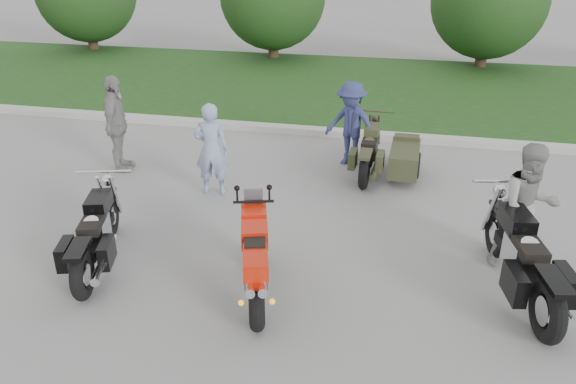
% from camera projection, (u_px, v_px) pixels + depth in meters
% --- Properties ---
extents(ground, '(80.00, 80.00, 0.00)m').
position_uv_depth(ground, '(248.00, 282.00, 7.34)').
color(ground, gray).
rests_on(ground, ground).
extents(curb, '(60.00, 0.30, 0.15)m').
position_uv_depth(curb, '(323.00, 132.00, 12.62)').
color(curb, '#B0AEA6').
rests_on(curb, ground).
extents(grass_strip, '(60.00, 8.00, 0.14)m').
position_uv_depth(grass_strip, '(346.00, 87.00, 16.29)').
color(grass_strip, '#30551D').
rests_on(grass_strip, ground).
extents(tree_mid_right, '(3.60, 3.60, 4.00)m').
position_uv_depth(tree_mid_right, '(489.00, 1.00, 17.57)').
color(tree_mid_right, '#3F2B1C').
rests_on(tree_mid_right, ground).
extents(sportbike_red, '(0.75, 1.92, 0.93)m').
position_uv_depth(sportbike_red, '(255.00, 257.00, 6.87)').
color(sportbike_red, black).
rests_on(sportbike_red, ground).
extents(cruiser_left, '(0.85, 2.22, 0.88)m').
position_uv_depth(cruiser_left, '(96.00, 237.00, 7.52)').
color(cruiser_left, black).
rests_on(cruiser_left, ground).
extents(cruiser_right, '(0.74, 2.51, 0.97)m').
position_uv_depth(cruiser_right, '(524.00, 263.00, 6.85)').
color(cruiser_right, black).
rests_on(cruiser_right, ground).
extents(cruiser_sidecar, '(1.09, 2.17, 0.83)m').
position_uv_depth(cruiser_sidecar, '(390.00, 156.00, 10.37)').
color(cruiser_sidecar, black).
rests_on(cruiser_sidecar, ground).
extents(person_stripe, '(0.64, 0.47, 1.62)m').
position_uv_depth(person_stripe, '(211.00, 149.00, 9.52)').
color(person_stripe, '#8B98BD').
rests_on(person_stripe, ground).
extents(person_grey, '(1.01, 0.88, 1.75)m').
position_uv_depth(person_grey, '(528.00, 208.00, 7.37)').
color(person_grey, gray).
rests_on(person_grey, ground).
extents(person_denim, '(1.21, 0.97, 1.64)m').
position_uv_depth(person_denim, '(351.00, 124.00, 10.73)').
color(person_denim, navy).
rests_on(person_denim, ground).
extents(person_back, '(0.70, 1.15, 1.82)m').
position_uv_depth(person_back, '(117.00, 124.00, 10.43)').
color(person_back, gray).
rests_on(person_back, ground).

